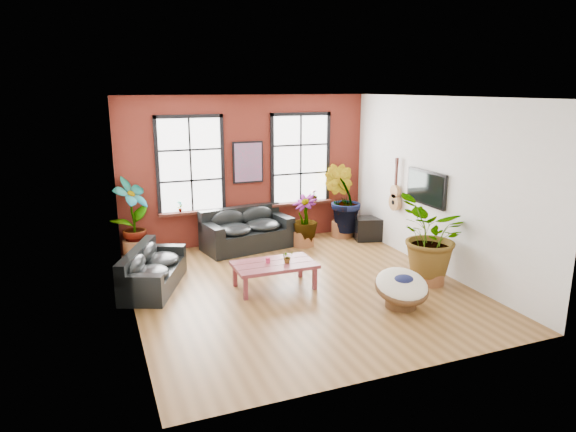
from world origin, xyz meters
The scene contains 19 objects.
room centered at (0.00, 0.15, 1.75)m, with size 6.04×6.54×3.54m.
sofa_back centered at (-0.22, 2.74, 0.42)m, with size 2.17×1.33×0.93m.
sofa_left centered at (-2.59, 1.01, 0.34)m, with size 1.48×2.07×0.76m.
coffee_table centered at (-0.44, 0.17, 0.43)m, with size 1.51×0.87×0.58m.
papasan_chair centered at (1.28, -1.44, 0.36)m, with size 1.04×1.06×0.69m.
poster centered at (0.00, 3.18, 1.95)m, with size 0.74×0.06×0.98m.
tv_wall_unit centered at (2.93, 0.60, 1.54)m, with size 0.13×1.86×1.20m.
media_box centered at (2.80, 2.29, 0.28)m, with size 0.79×0.71×0.56m.
pot_back_left centered at (-2.69, 2.91, 0.20)m, with size 0.72×0.72×0.41m.
pot_back_right centered at (2.31, 2.76, 0.20)m, with size 0.60×0.60×0.39m.
pot_right_wall centered at (2.41, -0.74, 0.19)m, with size 0.64×0.64×0.38m.
pot_mid centered at (1.09, 2.40, 0.19)m, with size 0.64×0.64×0.38m.
floor_plant_back_left centered at (-2.71, 2.94, 0.98)m, with size 0.87×0.59×1.65m, color #154111.
floor_plant_back_right centered at (2.28, 2.73, 0.98)m, with size 0.91×0.74×1.66m, color #154111.
floor_plant_right_wall centered at (2.39, -0.73, 0.95)m, with size 1.42×1.23×1.57m, color #154111.
floor_plant_mid centered at (1.11, 2.37, 0.69)m, with size 0.61×0.61×1.10m, color #154111.
table_plant centered at (-0.21, 0.10, 0.60)m, with size 0.21×0.18×0.23m, color #154111.
sill_plant_left centered at (-1.65, 3.13, 1.04)m, with size 0.14×0.10×0.27m, color #154111.
sill_plant_right centered at (1.70, 3.13, 1.04)m, with size 0.15×0.15×0.27m, color #154111.
Camera 1 is at (-3.50, -8.34, 3.67)m, focal length 32.00 mm.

